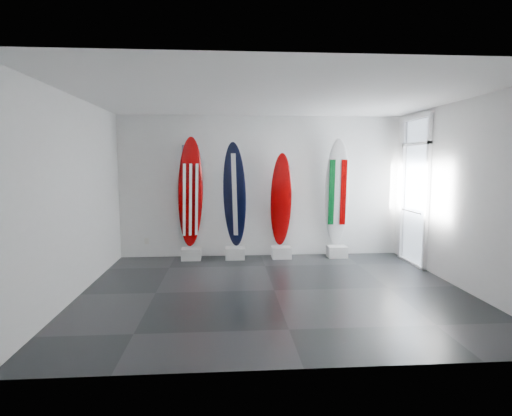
{
  "coord_description": "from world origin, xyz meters",
  "views": [
    {
      "loc": [
        -0.75,
        -6.28,
        2.01
      ],
      "look_at": [
        -0.19,
        1.4,
        1.16
      ],
      "focal_mm": 28.81,
      "sensor_mm": 36.0,
      "label": 1
    }
  ],
  "objects": [
    {
      "name": "surfboard_italy",
      "position": [
        1.61,
        2.28,
        1.38
      ],
      "size": [
        0.54,
        0.34,
        2.28
      ],
      "primitive_type": "ellipsoid",
      "rotation": [
        0.09,
        0.0,
        -0.1
      ],
      "color": "white",
      "rests_on": "display_block_italy"
    },
    {
      "name": "ceiling",
      "position": [
        0.0,
        0.0,
        3.0
      ],
      "size": [
        6.0,
        6.0,
        0.0
      ],
      "primitive_type": "plane",
      "rotation": [
        3.14,
        0.0,
        0.0
      ],
      "color": "white",
      "rests_on": "wall_back"
    },
    {
      "name": "display_block_navy",
      "position": [
        -0.57,
        2.18,
        0.12
      ],
      "size": [
        0.4,
        0.3,
        0.24
      ],
      "primitive_type": "cube",
      "color": "silver",
      "rests_on": "floor"
    },
    {
      "name": "wall_right",
      "position": [
        3.0,
        0.0,
        1.5
      ],
      "size": [
        0.0,
        5.0,
        5.0
      ],
      "primitive_type": "plane",
      "rotation": [
        1.57,
        0.0,
        -1.57
      ],
      "color": "white",
      "rests_on": "ground"
    },
    {
      "name": "wall_outlet",
      "position": [
        -2.45,
        2.48,
        0.35
      ],
      "size": [
        0.09,
        0.02,
        0.13
      ],
      "primitive_type": "cube",
      "color": "silver",
      "rests_on": "wall_back"
    },
    {
      "name": "surfboard_usa",
      "position": [
        -1.48,
        2.28,
        1.39
      ],
      "size": [
        0.6,
        0.47,
        2.31
      ],
      "primitive_type": "ellipsoid",
      "rotation": [
        0.11,
        0.0,
        0.33
      ],
      "color": "#870102",
      "rests_on": "display_block_usa"
    },
    {
      "name": "display_block_italy",
      "position": [
        1.61,
        2.18,
        0.12
      ],
      "size": [
        0.4,
        0.3,
        0.24
      ],
      "primitive_type": "cube",
      "color": "silver",
      "rests_on": "floor"
    },
    {
      "name": "balcony",
      "position": [
        4.3,
        1.55,
        0.5
      ],
      "size": [
        2.8,
        2.2,
        1.2
      ],
      "primitive_type": null,
      "color": "slate",
      "rests_on": "ground"
    },
    {
      "name": "wall_left",
      "position": [
        -3.0,
        0.0,
        1.5
      ],
      "size": [
        0.0,
        5.0,
        5.0
      ],
      "primitive_type": "plane",
      "rotation": [
        1.57,
        0.0,
        1.57
      ],
      "color": "white",
      "rests_on": "ground"
    },
    {
      "name": "floor",
      "position": [
        0.0,
        0.0,
        0.0
      ],
      "size": [
        6.0,
        6.0,
        0.0
      ],
      "primitive_type": "plane",
      "color": "black",
      "rests_on": "ground"
    },
    {
      "name": "display_block_usa",
      "position": [
        -1.48,
        2.18,
        0.12
      ],
      "size": [
        0.4,
        0.3,
        0.24
      ],
      "primitive_type": "cube",
      "color": "silver",
      "rests_on": "floor"
    },
    {
      "name": "wall_front",
      "position": [
        0.0,
        -2.5,
        1.5
      ],
      "size": [
        6.0,
        0.0,
        6.0
      ],
      "primitive_type": "plane",
      "rotation": [
        -1.57,
        0.0,
        0.0
      ],
      "color": "white",
      "rests_on": "ground"
    },
    {
      "name": "display_block_swiss",
      "position": [
        0.41,
        2.18,
        0.12
      ],
      "size": [
        0.4,
        0.3,
        0.24
      ],
      "primitive_type": "cube",
      "color": "silver",
      "rests_on": "floor"
    },
    {
      "name": "glass_door",
      "position": [
        2.97,
        1.55,
        1.43
      ],
      "size": [
        0.12,
        1.16,
        2.85
      ],
      "primitive_type": null,
      "color": "white",
      "rests_on": "floor"
    },
    {
      "name": "wall_back",
      "position": [
        0.0,
        2.5,
        1.5
      ],
      "size": [
        6.0,
        0.0,
        6.0
      ],
      "primitive_type": "plane",
      "rotation": [
        1.57,
        0.0,
        0.0
      ],
      "color": "white",
      "rests_on": "ground"
    },
    {
      "name": "surfboard_swiss",
      "position": [
        0.41,
        2.28,
        1.23
      ],
      "size": [
        0.46,
        0.35,
        1.98
      ],
      "primitive_type": "ellipsoid",
      "rotation": [
        0.13,
        0.0,
        0.03
      ],
      "color": "#870102",
      "rests_on": "display_block_swiss"
    },
    {
      "name": "surfboard_navy",
      "position": [
        -0.57,
        2.28,
        1.34
      ],
      "size": [
        0.56,
        0.42,
        2.2
      ],
      "primitive_type": "ellipsoid",
      "rotation": [
        0.09,
        0.0,
        -0.35
      ],
      "color": "black",
      "rests_on": "display_block_navy"
    }
  ]
}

